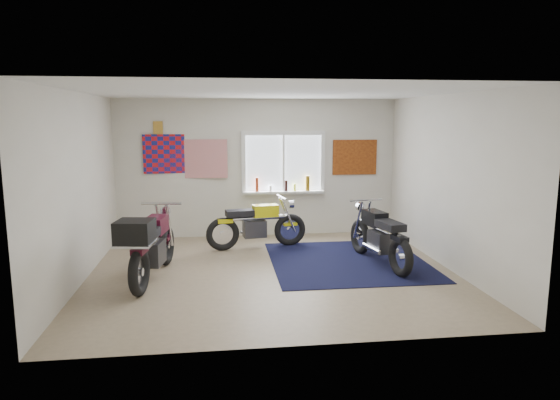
{
  "coord_description": "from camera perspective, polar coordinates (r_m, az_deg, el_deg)",
  "views": [
    {
      "loc": [
        -0.82,
        -7.28,
        2.33
      ],
      "look_at": [
        0.17,
        0.4,
        1.06
      ],
      "focal_mm": 32.0,
      "sensor_mm": 36.0,
      "label": 1
    }
  ],
  "objects": [
    {
      "name": "window_assembly",
      "position": [
        9.88,
        0.39,
        3.78
      ],
      "size": [
        1.66,
        0.17,
        1.26
      ],
      "color": "white",
      "rests_on": "room_shell"
    },
    {
      "name": "oil_bottles",
      "position": [
        9.87,
        0.9,
        1.77
      ],
      "size": [
        1.09,
        0.09,
        0.3
      ],
      "color": "#983216",
      "rests_on": "window_assembly"
    },
    {
      "name": "room_shell",
      "position": [
        7.36,
        -0.9,
        3.96
      ],
      "size": [
        5.5,
        5.5,
        5.5
      ],
      "color": "white",
      "rests_on": "ground"
    },
    {
      "name": "yellow_triumph",
      "position": [
        9.02,
        -2.7,
        -2.96
      ],
      "size": [
        1.84,
        0.56,
        0.93
      ],
      "rotation": [
        0.0,
        0.0,
        0.16
      ],
      "color": "black",
      "rests_on": "ground"
    },
    {
      "name": "maroon_tourer",
      "position": [
        7.34,
        -14.65,
        -5.03
      ],
      "size": [
        0.77,
        2.07,
        1.05
      ],
      "rotation": [
        0.0,
        0.0,
        1.42
      ],
      "color": "black",
      "rests_on": "ground"
    },
    {
      "name": "ground",
      "position": [
        7.69,
        -0.87,
        -8.3
      ],
      "size": [
        5.5,
        5.5,
        0.0
      ],
      "primitive_type": "plane",
      "color": "#9E896B",
      "rests_on": "ground"
    },
    {
      "name": "black_chrome_bike",
      "position": [
        8.16,
        11.28,
        -4.26
      ],
      "size": [
        0.62,
        1.93,
        1.0
      ],
      "rotation": [
        0.0,
        0.0,
        1.75
      ],
      "color": "black",
      "rests_on": "navy_rug"
    },
    {
      "name": "triumph_poster",
      "position": [
        10.18,
        8.53,
        4.85
      ],
      "size": [
        0.9,
        0.03,
        0.7
      ],
      "primitive_type": "cube",
      "color": "#A54C14",
      "rests_on": "room_shell"
    },
    {
      "name": "navy_rug",
      "position": [
        8.33,
        7.75,
        -6.94
      ],
      "size": [
        2.52,
        2.62,
        0.01
      ],
      "primitive_type": "cube",
      "rotation": [
        0.0,
        0.0,
        -0.01
      ],
      "color": "black",
      "rests_on": "ground"
    },
    {
      "name": "flag_display",
      "position": [
        9.82,
        -13.77,
        8.04
      ],
      "size": [
        1.6,
        0.1,
        1.17
      ],
      "color": "red",
      "rests_on": "room_shell"
    }
  ]
}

